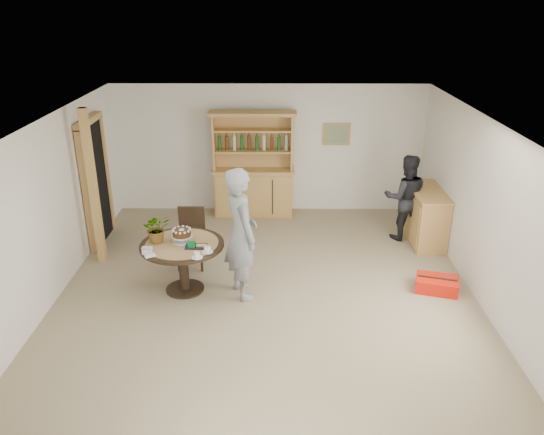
{
  "coord_description": "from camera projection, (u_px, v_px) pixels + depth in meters",
  "views": [
    {
      "loc": [
        0.12,
        -6.52,
        4.01
      ],
      "look_at": [
        0.08,
        0.53,
        1.05
      ],
      "focal_mm": 35.0,
      "sensor_mm": 36.0,
      "label": 1
    }
  ],
  "objects": [
    {
      "name": "pine_post",
      "position": [
        93.0,
        188.0,
        8.2
      ],
      "size": [
        0.12,
        0.12,
        2.5
      ],
      "primitive_type": "cube",
      "color": "tan",
      "rests_on": "ground"
    },
    {
      "name": "dining_table",
      "position": [
        183.0,
        253.0,
        7.58
      ],
      "size": [
        1.2,
        1.2,
        0.76
      ],
      "color": "black",
      "rests_on": "ground"
    },
    {
      "name": "gift_tray",
      "position": [
        196.0,
        245.0,
        7.4
      ],
      "size": [
        0.3,
        0.2,
        0.08
      ],
      "color": "black",
      "rests_on": "dining_table"
    },
    {
      "name": "flower_vase",
      "position": [
        157.0,
        228.0,
        7.49
      ],
      "size": [
        0.47,
        0.44,
        0.42
      ],
      "primitive_type": "imported",
      "rotation": [
        0.0,
        0.0,
        0.35
      ],
      "color": "#3F7233",
      "rests_on": "dining_table"
    },
    {
      "name": "coffee_cup_b",
      "position": [
        197.0,
        255.0,
        7.09
      ],
      "size": [
        0.15,
        0.15,
        0.08
      ],
      "color": "white",
      "rests_on": "dining_table"
    },
    {
      "name": "adult_person",
      "position": [
        405.0,
        198.0,
        9.2
      ],
      "size": [
        0.77,
        0.61,
        1.53
      ],
      "primitive_type": "imported",
      "rotation": [
        0.0,
        0.0,
        3.1
      ],
      "color": "black",
      "rests_on": "ground"
    },
    {
      "name": "birthday_cake",
      "position": [
        182.0,
        234.0,
        7.52
      ],
      "size": [
        0.3,
        0.3,
        0.2
      ],
      "color": "white",
      "rests_on": "dining_table"
    },
    {
      "name": "red_suitcase",
      "position": [
        437.0,
        284.0,
        7.76
      ],
      "size": [
        0.69,
        0.55,
        0.21
      ],
      "rotation": [
        0.0,
        0.0,
        -0.28
      ],
      "color": "red",
      "rests_on": "ground"
    },
    {
      "name": "napkins",
      "position": [
        148.0,
        252.0,
        7.23
      ],
      "size": [
        0.24,
        0.33,
        0.03
      ],
      "color": "white",
      "rests_on": "dining_table"
    },
    {
      "name": "coffee_cup_a",
      "position": [
        207.0,
        249.0,
        7.25
      ],
      "size": [
        0.15,
        0.15,
        0.09
      ],
      "color": "white",
      "rests_on": "dining_table"
    },
    {
      "name": "doorway",
      "position": [
        95.0,
        181.0,
        8.99
      ],
      "size": [
        0.13,
        1.1,
        2.18
      ],
      "color": "black",
      "rests_on": "ground"
    },
    {
      "name": "hutch",
      "position": [
        254.0,
        181.0,
        10.28
      ],
      "size": [
        1.62,
        0.54,
        2.04
      ],
      "color": "tan",
      "rests_on": "ground"
    },
    {
      "name": "sideboard",
      "position": [
        426.0,
        216.0,
        9.2
      ],
      "size": [
        0.54,
        1.26,
        0.94
      ],
      "color": "tan",
      "rests_on": "ground"
    },
    {
      "name": "teen_boy",
      "position": [
        241.0,
        234.0,
        7.35
      ],
      "size": [
        0.7,
        0.82,
        1.91
      ],
      "primitive_type": "imported",
      "rotation": [
        0.0,
        0.0,
        1.98
      ],
      "color": "gray",
      "rests_on": "ground"
    },
    {
      "name": "room_shell",
      "position": [
        266.0,
        184.0,
        6.89
      ],
      "size": [
        6.04,
        7.04,
        2.52
      ],
      "color": "white",
      "rests_on": "ground"
    },
    {
      "name": "dining_chair",
      "position": [
        191.0,
        233.0,
        8.37
      ],
      "size": [
        0.42,
        0.42,
        0.95
      ],
      "rotation": [
        0.0,
        0.0,
        -0.0
      ],
      "color": "black",
      "rests_on": "ground"
    },
    {
      "name": "ground",
      "position": [
        266.0,
        300.0,
        7.56
      ],
      "size": [
        7.0,
        7.0,
        0.0
      ],
      "primitive_type": "plane",
      "color": "tan",
      "rests_on": "ground"
    }
  ]
}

